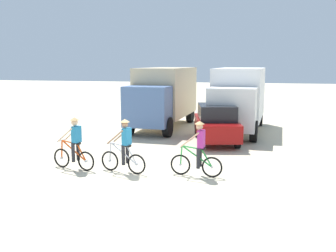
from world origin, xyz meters
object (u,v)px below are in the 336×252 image
box_truck_tan_camper (164,94)px  cyclist_near_camera (198,151)px  sedan_parked (216,123)px  box_truck_avon_van (239,96)px  cyclist_cowboy_hat (124,148)px  cyclist_orange_shirt (74,145)px

box_truck_tan_camper → cyclist_near_camera: 9.80m
box_truck_tan_camper → sedan_parked: bearing=-46.8°
sedan_parked → cyclist_near_camera: bearing=-90.2°
box_truck_avon_van → cyclist_near_camera: 8.98m
box_truck_avon_van → cyclist_cowboy_hat: bearing=-110.2°
cyclist_near_camera → box_truck_avon_van: bearing=84.5°
sedan_parked → cyclist_near_camera: 5.62m
box_truck_tan_camper → cyclist_near_camera: size_ratio=3.78×
box_truck_tan_camper → cyclist_orange_shirt: box_truck_tan_camper is taller
sedan_parked → cyclist_near_camera: size_ratio=2.46×
sedan_parked → cyclist_cowboy_hat: (-2.47, -5.73, -0.04)m
cyclist_near_camera → sedan_parked: bearing=89.8°
box_truck_tan_camper → cyclist_orange_shirt: (-0.95, -9.27, -1.03)m
cyclist_cowboy_hat → cyclist_orange_shirt: bearing=179.8°
sedan_parked → cyclist_cowboy_hat: cyclist_cowboy_hat is taller
box_truck_tan_camper → cyclist_near_camera: bearing=-70.1°
sedan_parked → cyclist_cowboy_hat: size_ratio=2.46×
cyclist_cowboy_hat → cyclist_near_camera: (2.46, 0.12, 0.00)m
cyclist_orange_shirt → cyclist_near_camera: size_ratio=1.00×
cyclist_orange_shirt → cyclist_cowboy_hat: 1.80m
cyclist_orange_shirt → cyclist_near_camera: (4.25, 0.11, 0.00)m
box_truck_avon_van → sedan_parked: box_truck_avon_van is taller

